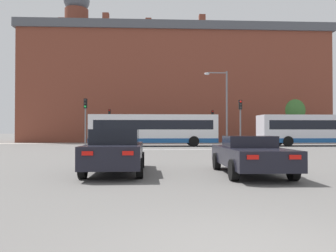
# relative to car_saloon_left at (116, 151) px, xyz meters

# --- Properties ---
(stop_line_strip) EXTENTS (9.59, 0.30, 0.01)m
(stop_line_strip) POSITION_rel_car_saloon_left_xyz_m (2.40, 14.43, -0.78)
(stop_line_strip) COLOR silver
(stop_line_strip) RESTS_ON ground_plane
(far_pavement) EXTENTS (70.66, 2.50, 0.01)m
(far_pavement) POSITION_rel_car_saloon_left_xyz_m (2.40, 28.23, -0.78)
(far_pavement) COLOR #A09B91
(far_pavement) RESTS_ON ground_plane
(brick_civic_building) EXTENTS (42.87, 13.39, 23.08)m
(brick_civic_building) POSITION_rel_car_saloon_left_xyz_m (4.51, 37.65, 7.48)
(brick_civic_building) COLOR brown
(brick_civic_building) RESTS_ON ground_plane
(car_saloon_left) EXTENTS (2.02, 4.83, 1.54)m
(car_saloon_left) POSITION_rel_car_saloon_left_xyz_m (0.00, 0.00, 0.00)
(car_saloon_left) COLOR black
(car_saloon_left) RESTS_ON ground_plane
(car_roadster_right) EXTENTS (2.08, 4.70, 1.31)m
(car_roadster_right) POSITION_rel_car_saloon_left_xyz_m (4.62, -0.69, -0.11)
(car_roadster_right) COLOR black
(car_roadster_right) RESTS_ON ground_plane
(bus_crossing_lead) EXTENTS (12.50, 2.67, 3.10)m
(bus_crossing_lead) POSITION_rel_car_saloon_left_xyz_m (1.45, 20.79, 0.88)
(bus_crossing_lead) COLOR silver
(bus_crossing_lead) RESTS_ON ground_plane
(bus_crossing_trailing) EXTENTS (12.35, 2.73, 3.10)m
(bus_crossing_trailing) POSITION_rel_car_saloon_left_xyz_m (18.31, 20.66, 0.88)
(bus_crossing_trailing) COLOR silver
(bus_crossing_trailing) RESTS_ON ground_plane
(traffic_light_near_right) EXTENTS (0.26, 0.31, 4.12)m
(traffic_light_near_right) POSITION_rel_car_saloon_left_xyz_m (8.77, 15.61, 1.99)
(traffic_light_near_right) COLOR slate
(traffic_light_near_right) RESTS_ON ground_plane
(traffic_light_far_left) EXTENTS (0.26, 0.31, 4.09)m
(traffic_light_far_left) POSITION_rel_car_saloon_left_xyz_m (-3.76, 27.33, 1.97)
(traffic_light_far_left) COLOR slate
(traffic_light_far_left) RESTS_ON ground_plane
(traffic_light_far_right) EXTENTS (0.26, 0.31, 4.01)m
(traffic_light_far_right) POSITION_rel_car_saloon_left_xyz_m (8.62, 27.50, 1.92)
(traffic_light_far_right) COLOR slate
(traffic_light_far_right) RESTS_ON ground_plane
(traffic_light_near_left) EXTENTS (0.26, 0.31, 4.13)m
(traffic_light_near_left) POSITION_rel_car_saloon_left_xyz_m (-4.12, 15.11, 2.00)
(traffic_light_near_left) COLOR slate
(traffic_light_near_left) RESTS_ON ground_plane
(street_lamp_junction) EXTENTS (2.23, 0.36, 7.16)m
(street_lamp_junction) POSITION_rel_car_saloon_left_xyz_m (7.99, 18.92, 3.61)
(street_lamp_junction) COLOR slate
(street_lamp_junction) RESTS_ON ground_plane
(pedestrian_waiting) EXTENTS (0.25, 0.41, 1.75)m
(pedestrian_waiting) POSITION_rel_car_saloon_left_xyz_m (1.32, 28.64, 0.25)
(pedestrian_waiting) COLOR #333851
(pedestrian_waiting) RESTS_ON ground_plane
(pedestrian_walking_east) EXTENTS (0.45, 0.35, 1.63)m
(pedestrian_walking_east) POSITION_rel_car_saloon_left_xyz_m (9.01, 28.02, 0.16)
(pedestrian_walking_east) COLOR brown
(pedestrian_walking_east) RESTS_ON ground_plane
(tree_by_building) EXTENTS (4.11, 4.11, 6.45)m
(tree_by_building) POSITION_rel_car_saloon_left_xyz_m (20.52, 32.70, 3.49)
(tree_by_building) COLOR #4C3823
(tree_by_building) RESTS_ON ground_plane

